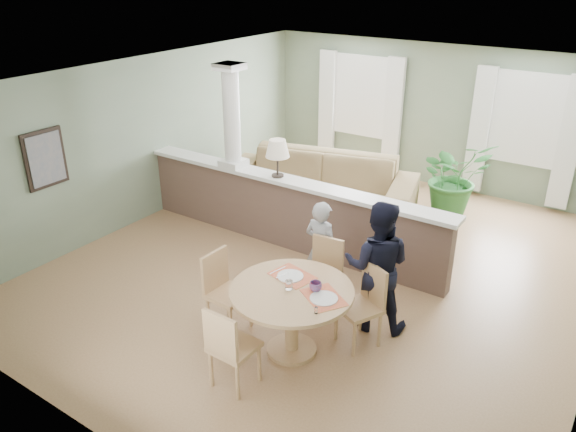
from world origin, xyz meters
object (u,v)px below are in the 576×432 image
Objects in this scene: sofa at (318,184)px; houseplant at (454,177)px; child_person at (321,250)px; chair_far_boy at (324,272)px; chair_far_man at (364,302)px; chair_side at (223,287)px; dining_table at (293,302)px; man_person at (377,266)px; chair_near at (229,345)px.

houseplant is at bearing 17.22° from sofa.
child_person is (1.48, -2.37, 0.18)m from sofa.
houseplant reaches higher than chair_far_boy.
chair_far_man is 0.99× the size of chair_side.
chair_side is (-0.95, -0.06, -0.11)m from dining_table.
dining_table is 1.24m from child_person.
chair_side is (-1.52, -0.67, 0.01)m from chair_far_man.
chair_side is (0.88, -3.62, 0.05)m from sofa.
man_person reaches higher than houseplant.
chair_far_boy is 0.98× the size of chair_side.
dining_table is at bearing -76.89° from sofa.
chair_near is at bearing 49.35° from man_person.
chair_far_boy is 0.59× the size of man_person.
dining_table is 1.42× the size of chair_far_boy.
chair_near reaches higher than dining_table.
houseplant is at bearing 78.82° from chair_far_boy.
chair_near is at bearing -97.64° from chair_far_boy.
chair_near is 0.99× the size of chair_side.
houseplant is 4.96m from chair_side.
dining_table is 1.40× the size of chair_near.
houseplant is at bearing -92.88° from chair_near.
houseplant reaches higher than chair_side.
sofa reaches higher than dining_table.
chair_far_boy is at bearing 99.54° from dining_table.
sofa reaches higher than chair_far_boy.
chair_near is at bearing -134.81° from chair_side.
houseplant is 1.36× the size of chair_far_man.
child_person is at bearing 120.77° from chair_far_boy.
chair_side is 0.73× the size of child_person.
man_person is (0.70, 0.03, 0.29)m from chair_far_boy.
chair_far_boy is 0.76m from man_person.
chair_side reaches higher than chair_near.
chair_side is 0.60× the size of man_person.
dining_table is 1.13m from man_person.
man_person is (2.37, -2.59, 0.33)m from sofa.
child_person reaches higher than sofa.
chair_far_man reaches higher than dining_table.
man_person is at bearing -53.20° from chair_side.
man_person is (0.74, 1.83, 0.28)m from chair_near.
houseplant is 1.38× the size of chair_far_boy.
chair_far_boy reaches higher than dining_table.
man_person is (1.49, 1.03, 0.28)m from chair_side.
chair_near is at bearing -103.22° from dining_table.
man_person reaches higher than chair_side.
houseplant is 1.36× the size of chair_near.
sofa is 2.49× the size of child_person.
man_person is (0.37, -3.81, 0.16)m from houseplant.
chair_far_man is at bearing 154.26° from child_person.
chair_far_man is 1.09m from child_person.
houseplant is 0.81× the size of man_person.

